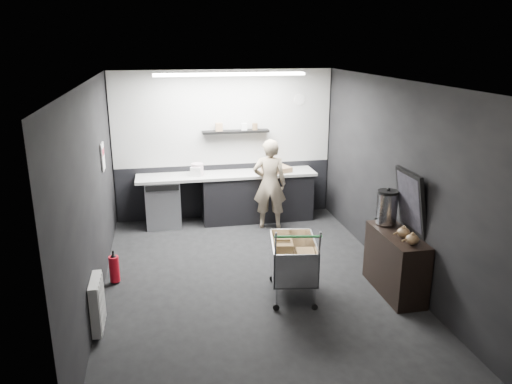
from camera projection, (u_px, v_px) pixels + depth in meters
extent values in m
plane|color=black|center=(252.00, 280.00, 6.90)|extent=(5.50, 5.50, 0.00)
plane|color=white|center=(251.00, 82.00, 6.12)|extent=(5.50, 5.50, 0.00)
plane|color=black|center=(224.00, 145.00, 9.09)|extent=(5.50, 0.00, 5.50)
plane|color=black|center=(316.00, 283.00, 3.93)|extent=(5.50, 0.00, 5.50)
plane|color=black|center=(92.00, 196.00, 6.14)|extent=(0.00, 5.50, 5.50)
plane|color=black|center=(394.00, 179.00, 6.88)|extent=(0.00, 5.50, 5.50)
cube|color=#AFAFAB|center=(224.00, 118.00, 8.93)|extent=(3.95, 0.02, 1.70)
cube|color=black|center=(225.00, 190.00, 9.32)|extent=(3.95, 0.02, 1.00)
cube|color=black|center=(236.00, 131.00, 8.93)|extent=(1.20, 0.22, 0.04)
cylinder|color=silver|center=(300.00, 100.00, 9.09)|extent=(0.20, 0.03, 0.20)
cube|color=silver|center=(103.00, 157.00, 7.31)|extent=(0.02, 0.30, 0.40)
cube|color=#B5162A|center=(103.00, 152.00, 7.29)|extent=(0.02, 0.22, 0.10)
cube|color=silver|center=(97.00, 304.00, 5.60)|extent=(0.10, 0.50, 0.60)
cube|color=white|center=(230.00, 74.00, 7.86)|extent=(2.40, 0.20, 0.04)
cube|color=black|center=(257.00, 197.00, 9.15)|extent=(2.00, 0.56, 0.85)
cube|color=#ABABA6|center=(227.00, 175.00, 8.92)|extent=(3.20, 0.60, 0.05)
cube|color=#9EA0A5|center=(163.00, 203.00, 8.84)|extent=(0.60, 0.58, 0.85)
cube|color=black|center=(162.00, 188.00, 8.45)|extent=(0.56, 0.02, 0.10)
imported|color=beige|center=(270.00, 184.00, 8.65)|extent=(0.65, 0.50, 1.59)
cube|color=silver|center=(293.00, 273.00, 6.43)|extent=(0.69, 0.94, 0.02)
cube|color=silver|center=(273.00, 259.00, 6.31)|extent=(0.16, 0.85, 0.45)
cube|color=silver|center=(313.00, 256.00, 6.41)|extent=(0.16, 0.85, 0.45)
cube|color=silver|center=(302.00, 272.00, 5.97)|extent=(0.55, 0.11, 0.45)
cube|color=silver|center=(285.00, 245.00, 6.76)|extent=(0.55, 0.11, 0.45)
cylinder|color=silver|center=(282.00, 299.00, 6.06)|extent=(0.02, 0.02, 0.30)
cylinder|color=silver|center=(319.00, 295.00, 6.15)|extent=(0.02, 0.02, 0.30)
cylinder|color=silver|center=(268.00, 271.00, 6.79)|extent=(0.02, 0.02, 0.30)
cylinder|color=silver|center=(302.00, 268.00, 6.88)|extent=(0.02, 0.02, 0.30)
cylinder|color=green|center=(305.00, 236.00, 5.77)|extent=(0.55, 0.12, 0.03)
cube|color=brown|center=(282.00, 256.00, 6.44)|extent=(0.29, 0.34, 0.38)
cube|color=brown|center=(306.00, 263.00, 6.29)|extent=(0.27, 0.32, 0.34)
cylinder|color=black|center=(282.00, 309.00, 6.10)|extent=(0.08, 0.04, 0.08)
cylinder|color=black|center=(268.00, 280.00, 6.83)|extent=(0.08, 0.04, 0.08)
cylinder|color=black|center=(319.00, 305.00, 6.19)|extent=(0.08, 0.04, 0.08)
cylinder|color=black|center=(302.00, 277.00, 6.92)|extent=(0.08, 0.04, 0.08)
cube|color=black|center=(395.00, 263.00, 6.48)|extent=(0.41, 1.09, 0.82)
cylinder|color=silver|center=(387.00, 208.00, 6.64)|extent=(0.27, 0.27, 0.42)
cylinder|color=black|center=(388.00, 192.00, 6.57)|extent=(0.27, 0.27, 0.04)
sphere|color=black|center=(388.00, 189.00, 6.56)|extent=(0.05, 0.05, 0.05)
ellipsoid|color=brown|center=(403.00, 233.00, 6.21)|extent=(0.16, 0.16, 0.13)
ellipsoid|color=brown|center=(412.00, 239.00, 6.00)|extent=(0.16, 0.16, 0.13)
cube|color=black|center=(411.00, 202.00, 6.32)|extent=(0.19, 0.64, 0.81)
cube|color=black|center=(409.00, 202.00, 6.31)|extent=(0.13, 0.54, 0.70)
cylinder|color=red|center=(114.00, 269.00, 6.78)|extent=(0.14, 0.14, 0.36)
cone|color=black|center=(113.00, 255.00, 6.72)|extent=(0.09, 0.09, 0.05)
cylinder|color=black|center=(113.00, 253.00, 6.71)|extent=(0.03, 0.03, 0.05)
cube|color=#967350|center=(277.00, 169.00, 9.02)|extent=(0.55, 0.49, 0.09)
cylinder|color=beige|center=(197.00, 169.00, 8.79)|extent=(0.21, 0.21, 0.21)
cube|color=silver|center=(196.00, 171.00, 8.74)|extent=(0.21, 0.18, 0.16)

